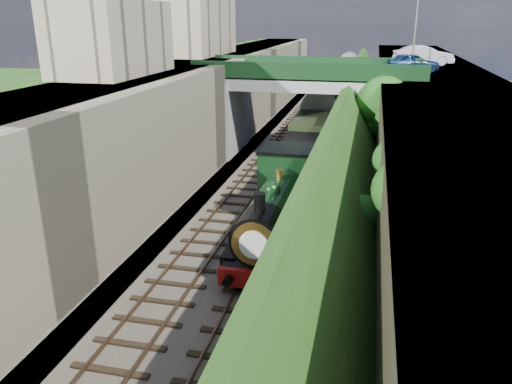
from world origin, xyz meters
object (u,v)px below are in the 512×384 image
object	(u,v)px
road_bridge	(315,104)
tender	(301,169)
tree	(386,106)
car_blue	(412,62)
car_silver	(423,55)
locomotive	(278,209)
lamppost	(416,25)

from	to	relation	value
road_bridge	tender	world-z (taller)	road_bridge
tree	car_blue	world-z (taller)	car_blue
tree	car_silver	bearing A→B (deg)	75.94
tender	road_bridge	bearing A→B (deg)	91.71
car_silver	tender	xyz separation A→B (m)	(-7.82, -17.68, -5.44)
tree	tender	distance (m)	7.71
tree	tender	xyz separation A→B (m)	(-4.71, -5.29, -3.03)
car_blue	locomotive	bearing A→B (deg)	144.83
tree	lamppost	xyz separation A→B (m)	(2.06, 9.25, 4.92)
road_bridge	locomotive	distance (m)	16.10
car_blue	tender	size ratio (longest dim) A/B	0.66
road_bridge	car_silver	distance (m)	12.52
car_blue	locomotive	world-z (taller)	car_blue
lamppost	car_silver	bearing A→B (deg)	71.68
road_bridge	locomotive	world-z (taller)	road_bridge
car_blue	tender	bearing A→B (deg)	134.71
lamppost	locomotive	size ratio (longest dim) A/B	0.59
locomotive	tender	bearing A→B (deg)	90.00
car_blue	tender	xyz separation A→B (m)	(-6.56, -11.84, -5.30)
car_blue	car_silver	xyz separation A→B (m)	(1.26, 5.84, 0.13)
car_silver	road_bridge	bearing A→B (deg)	128.68
lamppost	car_blue	xyz separation A→B (m)	(-0.22, -2.70, -2.65)
tree	tender	size ratio (longest dim) A/B	1.10
lamppost	tender	distance (m)	17.91
car_blue	locomotive	xyz separation A→B (m)	(-6.56, -19.21, -5.03)
road_bridge	car_silver	world-z (taller)	car_silver
locomotive	road_bridge	bearing A→B (deg)	90.92
road_bridge	lamppost	world-z (taller)	lamppost
tender	lamppost	bearing A→B (deg)	65.01
road_bridge	locomotive	size ratio (longest dim) A/B	1.56
lamppost	car_silver	xyz separation A→B (m)	(1.04, 3.13, -2.51)
tree	locomotive	xyz separation A→B (m)	(-4.71, -12.66, -2.75)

